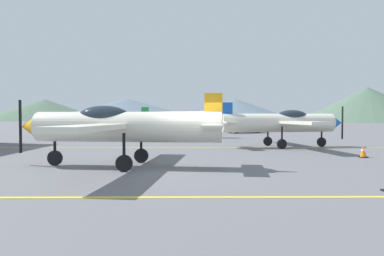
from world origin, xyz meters
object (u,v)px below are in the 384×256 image
Objects in this scene: airplane_near at (120,126)px; airplane_mid at (283,122)px; traffic_cone_front at (363,152)px; car_sedan at (244,126)px; airplane_far at (184,120)px.

airplane_mid is (8.72, 8.37, 0.00)m from airplane_near.
airplane_near is 11.53m from traffic_cone_front.
traffic_cone_front is (11.09, 2.84, -1.32)m from airplane_near.
airplane_mid reaches higher than car_sedan.
traffic_cone_front is at bearing 14.38° from airplane_near.
airplane_mid is 1.00× the size of airplane_far.
car_sedan is at bearing 51.67° from airplane_far.
airplane_mid reaches higher than traffic_cone_front.
car_sedan is (9.35, 27.20, -0.77)m from airplane_near.
car_sedan is 24.43m from traffic_cone_front.
airplane_far is 16.18× the size of traffic_cone_front.
airplane_near is 18.30m from airplane_far.
car_sedan is 7.89× the size of traffic_cone_front.
airplane_near and airplane_mid have the same top height.
airplane_near is at bearing -108.97° from car_sedan.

